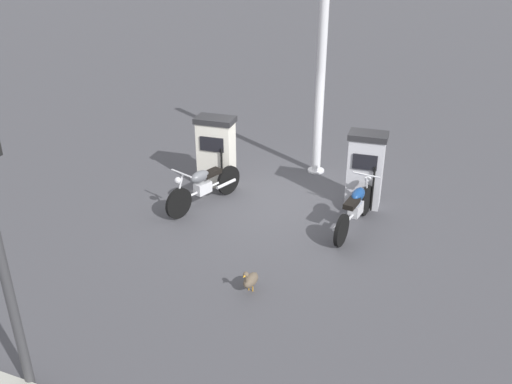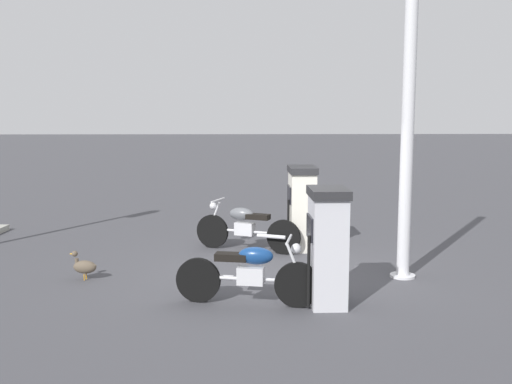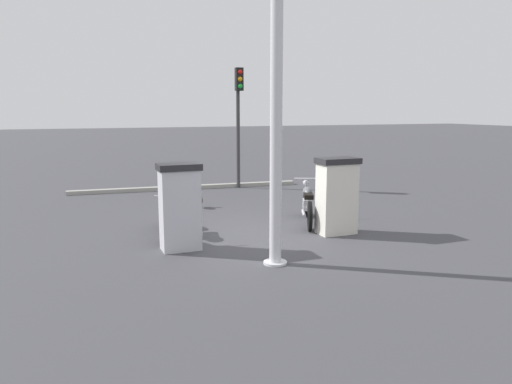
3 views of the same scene
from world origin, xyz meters
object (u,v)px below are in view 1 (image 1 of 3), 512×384
fuel_pump_far (365,169)px  canopy_support_pole (321,79)px  motorcycle_far_pump (355,208)px  motorcycle_near_pump (203,186)px  wandering_duck (250,280)px  fuel_pump_near (216,151)px

fuel_pump_far → canopy_support_pole: 2.41m
motorcycle_far_pump → motorcycle_near_pump: bearing=-89.7°
fuel_pump_far → motorcycle_near_pump: size_ratio=0.82×
wandering_duck → motorcycle_far_pump: bearing=153.6°
fuel_pump_far → canopy_support_pole: canopy_support_pole is taller
wandering_duck → canopy_support_pole: bearing=-179.8°
fuel_pump_far → fuel_pump_near: bearing=-90.0°
fuel_pump_near → motorcycle_near_pump: size_ratio=0.81×
fuel_pump_near → wandering_duck: size_ratio=3.46×
fuel_pump_near → wandering_duck: fuel_pump_near is taller
motorcycle_near_pump → fuel_pump_far: bearing=108.8°
motorcycle_far_pump → fuel_pump_near: bearing=-107.8°
fuel_pump_far → canopy_support_pole: bearing=-137.3°
motorcycle_near_pump → motorcycle_far_pump: 3.16m
motorcycle_near_pump → canopy_support_pole: canopy_support_pole is taller
motorcycle_near_pump → wandering_duck: 3.19m
fuel_pump_far → motorcycle_near_pump: bearing=-71.2°
fuel_pump_far → motorcycle_far_pump: bearing=-0.7°
fuel_pump_near → canopy_support_pole: size_ratio=0.34×
motorcycle_far_pump → wandering_duck: size_ratio=4.28×
motorcycle_near_pump → canopy_support_pole: (-2.50, 1.87, 1.79)m
fuel_pump_far → motorcycle_far_pump: size_ratio=0.81×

